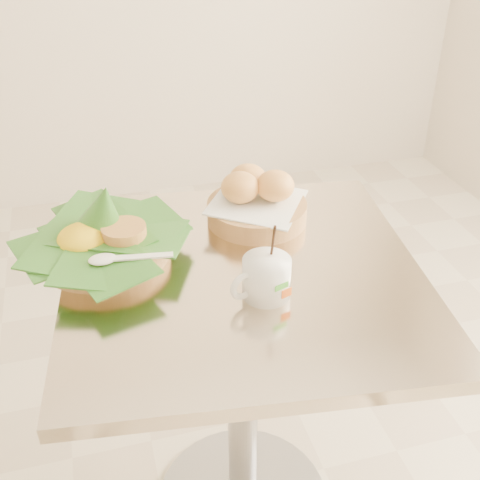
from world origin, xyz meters
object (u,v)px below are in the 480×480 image
object	(u,v)px
cafe_table	(243,353)
coffee_mug	(265,277)
rice_basket	(102,237)
bread_basket	(256,201)

from	to	relation	value
cafe_table	coffee_mug	xyz separation A→B (m)	(0.02, -0.09, 0.26)
rice_basket	coffee_mug	xyz separation A→B (m)	(0.28, -0.22, -0.00)
bread_basket	cafe_table	bearing A→B (deg)	-113.66
rice_basket	coffee_mug	size ratio (longest dim) A/B	2.16
cafe_table	rice_basket	distance (m)	0.39
cafe_table	coffee_mug	bearing A→B (deg)	-79.38
rice_basket	bread_basket	xyz separation A→B (m)	(0.34, 0.06, 0.00)
cafe_table	bread_basket	xyz separation A→B (m)	(0.08, 0.19, 0.27)
rice_basket	bread_basket	distance (m)	0.35
coffee_mug	bread_basket	bearing A→B (deg)	76.65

